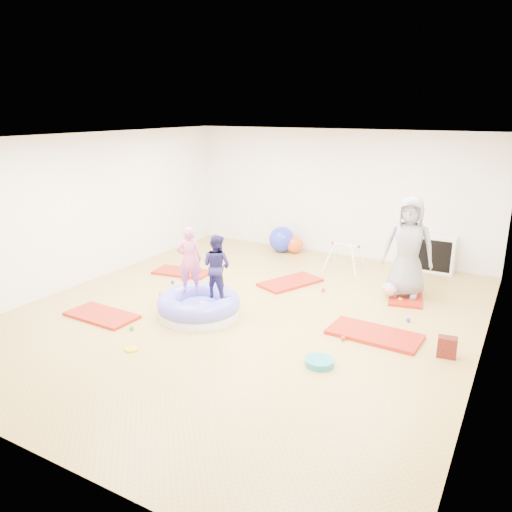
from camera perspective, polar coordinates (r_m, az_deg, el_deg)
The scene contains 19 objects.
room at distance 7.78m, azimuth -1.08°, elevation 2.98°, with size 7.01×8.01×2.81m.
gym_mat_front_left at distance 8.45m, azimuth -17.21°, elevation -6.50°, with size 1.18×0.59×0.05m, color red.
gym_mat_mid_left at distance 10.26m, azimuth -8.46°, elevation -1.83°, with size 1.12×0.56×0.05m, color red.
gym_mat_center_back at distance 9.58m, azimuth 3.95°, elevation -3.02°, with size 1.21×0.60×0.05m, color red.
gym_mat_right at distance 7.63m, azimuth 13.36°, elevation -8.71°, with size 1.33×0.66×0.06m, color red.
gym_mat_rear_right at distance 9.30m, azimuth 16.74°, elevation -4.32°, with size 1.12×0.56×0.05m, color red.
inflatable_cushion at distance 8.13m, azimuth -6.56°, elevation -5.68°, with size 1.35×1.35×0.42m.
child_pink at distance 8.07m, azimuth -7.65°, elevation -0.09°, with size 0.40×0.26×1.09m, color #CE578E.
child_navy at distance 7.82m, azimuth -4.52°, elevation -0.81°, with size 0.50×0.39×1.02m, color #201A50.
adult_caregiver at distance 9.00m, azimuth 17.03°, elevation 1.00°, with size 0.86×0.56×1.76m, color gray.
infant at distance 9.11m, azimuth 15.29°, elevation -3.68°, with size 0.40×0.40×0.23m.
ball_pit_balls at distance 8.44m, azimuth 2.14°, elevation -5.67°, with size 4.42×3.24×0.07m.
exercise_ball_blue at distance 11.61m, azimuth 2.95°, elevation 1.91°, with size 0.59×0.59×0.59m, color #2732CD.
exercise_ball_orange at distance 11.55m, azimuth 4.43°, elevation 1.31°, with size 0.40×0.40×0.40m, color #DA4E1A.
infant_play_gym at distance 10.35m, azimuth 10.15°, elevation 0.34°, with size 0.75×0.71×0.57m.
cube_shelf at distance 10.82m, azimuth 19.86°, elevation 0.25°, with size 0.75×0.37×0.75m.
balance_disc at distance 6.70m, azimuth 7.26°, elevation -11.94°, with size 0.38×0.38×0.09m, color teal.
backpack at distance 7.27m, azimuth 20.99°, elevation -9.70°, with size 0.25×0.15×0.29m, color maroon.
yellow_toy at distance 7.25m, azimuth -14.06°, elevation -10.28°, with size 0.18×0.18×0.03m, color yellow.
Camera 1 is at (3.84, -6.52, 3.23)m, focal length 35.00 mm.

